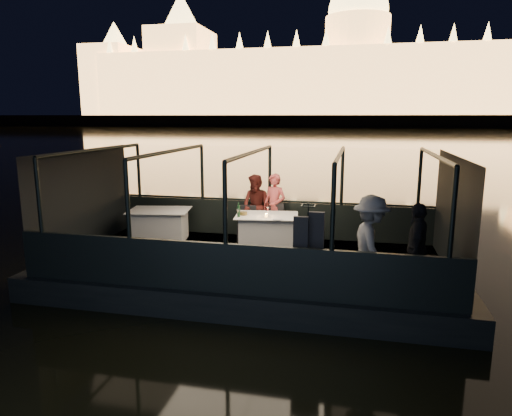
% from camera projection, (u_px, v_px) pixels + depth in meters
% --- Properties ---
extents(river_water, '(500.00, 500.00, 0.00)m').
position_uv_depth(river_water, '(347.00, 135.00, 86.55)').
color(river_water, black).
rests_on(river_water, ground).
extents(boat_hull, '(8.60, 4.40, 1.00)m').
position_uv_depth(boat_hull, '(252.00, 281.00, 10.00)').
color(boat_hull, black).
rests_on(boat_hull, river_water).
extents(boat_deck, '(8.00, 4.00, 0.04)m').
position_uv_depth(boat_deck, '(252.00, 260.00, 9.91)').
color(boat_deck, black).
rests_on(boat_deck, boat_hull).
extents(gunwale_port, '(8.00, 0.08, 0.90)m').
position_uv_depth(gunwale_port, '(270.00, 219.00, 11.73)').
color(gunwale_port, black).
rests_on(gunwale_port, boat_deck).
extents(gunwale_starboard, '(8.00, 0.08, 0.90)m').
position_uv_depth(gunwale_starboard, '(226.00, 268.00, 7.90)').
color(gunwale_starboard, black).
rests_on(gunwale_starboard, boat_deck).
extents(cabin_glass_port, '(8.00, 0.02, 1.40)m').
position_uv_depth(cabin_glass_port, '(270.00, 174.00, 11.50)').
color(cabin_glass_port, '#99B2B2').
rests_on(cabin_glass_port, gunwale_port).
extents(cabin_glass_starboard, '(8.00, 0.02, 1.40)m').
position_uv_depth(cabin_glass_starboard, '(225.00, 203.00, 7.68)').
color(cabin_glass_starboard, '#99B2B2').
rests_on(cabin_glass_starboard, gunwale_starboard).
extents(cabin_roof_glass, '(8.00, 4.00, 0.02)m').
position_uv_depth(cabin_roof_glass, '(252.00, 153.00, 9.45)').
color(cabin_roof_glass, '#99B2B2').
rests_on(cabin_roof_glass, boat_deck).
extents(end_wall_fore, '(0.02, 4.00, 2.30)m').
position_uv_depth(end_wall_fore, '(84.00, 200.00, 10.53)').
color(end_wall_fore, black).
rests_on(end_wall_fore, boat_deck).
extents(end_wall_aft, '(0.02, 4.00, 2.30)m').
position_uv_depth(end_wall_aft, '(453.00, 216.00, 8.82)').
color(end_wall_aft, black).
rests_on(end_wall_aft, boat_deck).
extents(canopy_ribs, '(8.00, 4.00, 2.30)m').
position_uv_depth(canopy_ribs, '(252.00, 207.00, 9.68)').
color(canopy_ribs, black).
rests_on(canopy_ribs, boat_deck).
extents(embankment, '(400.00, 140.00, 6.00)m').
position_uv_depth(embankment, '(355.00, 122.00, 210.75)').
color(embankment, '#423D33').
rests_on(embankment, ground).
extents(parliament_building, '(220.00, 32.00, 60.00)m').
position_uv_depth(parliament_building, '(357.00, 48.00, 171.74)').
color(parliament_building, '#F2D18C').
rests_on(parliament_building, embankment).
extents(dining_table_central, '(1.57, 1.22, 0.77)m').
position_uv_depth(dining_table_central, '(267.00, 231.00, 10.78)').
color(dining_table_central, white).
rests_on(dining_table_central, boat_deck).
extents(dining_table_aft, '(1.63, 1.30, 0.78)m').
position_uv_depth(dining_table_aft, '(160.00, 225.00, 11.35)').
color(dining_table_aft, silver).
rests_on(dining_table_aft, boat_deck).
extents(chair_port_left, '(0.42, 0.42, 0.85)m').
position_uv_depth(chair_port_left, '(247.00, 223.00, 11.32)').
color(chair_port_left, black).
rests_on(chair_port_left, boat_deck).
extents(chair_port_right, '(0.48, 0.48, 0.93)m').
position_uv_depth(chair_port_right, '(274.00, 224.00, 11.17)').
color(chair_port_right, black).
rests_on(chair_port_right, boat_deck).
extents(coat_stand, '(0.50, 0.43, 1.61)m').
position_uv_depth(coat_stand, '(307.00, 244.00, 7.79)').
color(coat_stand, black).
rests_on(coat_stand, boat_deck).
extents(person_woman_coral, '(0.69, 0.57, 1.65)m').
position_uv_depth(person_woman_coral, '(274.00, 210.00, 11.38)').
color(person_woman_coral, '#CB4B49').
rests_on(person_woman_coral, boat_deck).
extents(person_man_maroon, '(0.95, 0.86, 1.62)m').
position_uv_depth(person_man_maroon, '(256.00, 209.00, 11.48)').
color(person_man_maroon, '#441613').
rests_on(person_man_maroon, boat_deck).
extents(passenger_stripe, '(0.91, 1.25, 1.74)m').
position_uv_depth(passenger_stripe, '(371.00, 246.00, 7.85)').
color(passenger_stripe, white).
rests_on(passenger_stripe, boat_deck).
extents(passenger_dark, '(0.57, 0.99, 1.59)m').
position_uv_depth(passenger_dark, '(417.00, 244.00, 7.94)').
color(passenger_dark, black).
rests_on(passenger_dark, boat_deck).
extents(wine_bottle, '(0.07, 0.07, 0.34)m').
position_uv_depth(wine_bottle, '(239.00, 210.00, 10.48)').
color(wine_bottle, '#13351B').
rests_on(wine_bottle, dining_table_central).
extents(bread_basket, '(0.19, 0.19, 0.07)m').
position_uv_depth(bread_basket, '(243.00, 213.00, 10.69)').
color(bread_basket, brown).
rests_on(bread_basket, dining_table_central).
extents(amber_candle, '(0.08, 0.08, 0.09)m').
position_uv_depth(amber_candle, '(266.00, 215.00, 10.48)').
color(amber_candle, '#FDA63F').
rests_on(amber_candle, dining_table_central).
extents(plate_near, '(0.29, 0.29, 0.01)m').
position_uv_depth(plate_near, '(277.00, 219.00, 10.26)').
color(plate_near, white).
rests_on(plate_near, dining_table_central).
extents(plate_far, '(0.28, 0.28, 0.01)m').
position_uv_depth(plate_far, '(245.00, 214.00, 10.79)').
color(plate_far, white).
rests_on(plate_far, dining_table_central).
extents(wine_glass_white, '(0.08, 0.08, 0.19)m').
position_uv_depth(wine_glass_white, '(238.00, 213.00, 10.43)').
color(wine_glass_white, silver).
rests_on(wine_glass_white, dining_table_central).
extents(wine_glass_red, '(0.09, 0.09, 0.21)m').
position_uv_depth(wine_glass_red, '(268.00, 212.00, 10.57)').
color(wine_glass_red, silver).
rests_on(wine_glass_red, dining_table_central).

